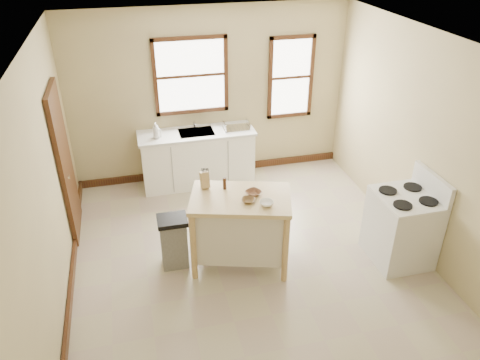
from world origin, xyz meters
name	(u,v)px	position (x,y,z in m)	size (l,w,h in m)	color
floor	(250,261)	(0.00, 0.00, 0.00)	(5.00, 5.00, 0.00)	tan
ceiling	(252,44)	(0.00, 0.00, 2.80)	(5.00, 5.00, 0.00)	white
wall_back	(210,95)	(0.00, 2.50, 1.40)	(4.50, 0.04, 2.80)	tan
wall_left	(46,190)	(-2.25, 0.00, 1.40)	(0.04, 5.00, 2.80)	tan
wall_right	(423,146)	(2.25, 0.00, 1.40)	(0.04, 5.00, 2.80)	tan
window_main	(191,76)	(-0.30, 2.48, 1.75)	(1.17, 0.06, 1.22)	#38190F
window_side	(291,77)	(1.35, 2.48, 1.60)	(0.77, 0.06, 1.37)	#38190F
door_left	(65,164)	(-2.21, 1.30, 1.05)	(0.06, 0.90, 2.10)	#38190F
baseboard_back	(213,169)	(0.00, 2.47, 0.06)	(4.50, 0.04, 0.12)	#38190F
baseboard_left	(71,285)	(-2.22, 0.00, 0.06)	(0.04, 5.00, 0.12)	#38190F
sink_counter	(198,158)	(-0.30, 2.20, 0.46)	(1.86, 0.62, 0.92)	white
faucet	(194,121)	(-0.30, 2.38, 1.03)	(0.03, 0.03, 0.22)	silver
soap_bottle_a	(156,131)	(-0.93, 2.11, 1.05)	(0.10, 0.10, 0.26)	#B2B2B2
soap_bottle_b	(157,131)	(-0.91, 2.16, 1.02)	(0.09, 0.09, 0.20)	#B2B2B2
dish_rack	(236,125)	(0.35, 2.18, 0.97)	(0.42, 0.32, 0.11)	silver
kitchen_island	(240,230)	(-0.12, 0.02, 0.49)	(1.20, 0.77, 0.99)	#D8C37F
knife_block	(205,180)	(-0.49, 0.35, 1.09)	(0.10, 0.10, 0.20)	tan
pepper_grinder	(225,184)	(-0.26, 0.25, 1.06)	(0.04, 0.04, 0.15)	#402311
bowl_a	(248,200)	(-0.05, -0.11, 1.01)	(0.16, 0.16, 0.04)	brown
bowl_b	(253,193)	(0.05, 0.04, 1.01)	(0.18, 0.18, 0.04)	brown
bowl_c	(267,203)	(0.13, -0.23, 1.01)	(0.17, 0.17, 0.05)	white
trash_bin	(174,242)	(-0.94, 0.18, 0.36)	(0.37, 0.31, 0.71)	gray
gas_stove	(403,219)	(1.89, -0.38, 0.60)	(0.75, 0.76, 1.20)	silver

